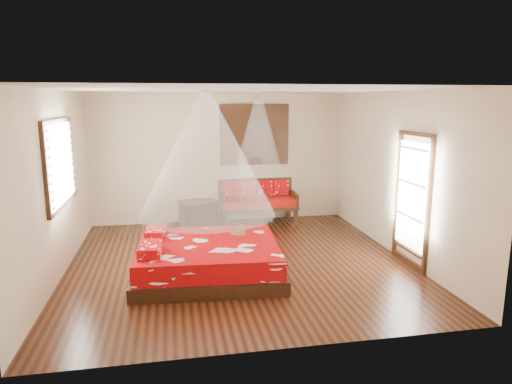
# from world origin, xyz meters

# --- Properties ---
(room) EXTENTS (5.54, 5.54, 2.84)m
(room) POSITION_xyz_m (0.00, 0.00, 1.40)
(room) COLOR black
(room) RESTS_ON ground
(bed) EXTENTS (2.32, 2.13, 0.65)m
(bed) POSITION_xyz_m (-0.55, -0.42, 0.25)
(bed) COLOR black
(bed) RESTS_ON floor
(daybed) EXTENTS (1.65, 0.73, 0.94)m
(daybed) POSITION_xyz_m (0.77, 2.38, 0.52)
(daybed) COLOR black
(daybed) RESTS_ON floor
(storage_chest) EXTENTS (0.89, 0.75, 0.53)m
(storage_chest) POSITION_xyz_m (-0.51, 2.45, 0.27)
(storage_chest) COLOR black
(storage_chest) RESTS_ON floor
(shutter_panel) EXTENTS (1.52, 0.06, 1.32)m
(shutter_panel) POSITION_xyz_m (0.77, 2.72, 1.90)
(shutter_panel) COLOR black
(shutter_panel) RESTS_ON wall_back
(window_left) EXTENTS (0.10, 1.74, 1.34)m
(window_left) POSITION_xyz_m (-2.71, 0.20, 1.70)
(window_left) COLOR black
(window_left) RESTS_ON wall_left
(glazed_door) EXTENTS (0.08, 1.02, 2.16)m
(glazed_door) POSITION_xyz_m (2.72, -0.60, 1.07)
(glazed_door) COLOR black
(glazed_door) RESTS_ON floor
(wine_tray) EXTENTS (0.27, 0.27, 0.21)m
(wine_tray) POSITION_xyz_m (-0.01, -0.05, 0.56)
(wine_tray) COLOR brown
(wine_tray) RESTS_ON bed
(mosquito_net_main) EXTENTS (2.05, 2.05, 1.80)m
(mosquito_net_main) POSITION_xyz_m (-0.53, -0.42, 1.85)
(mosquito_net_main) COLOR white
(mosquito_net_main) RESTS_ON ceiling
(mosquito_net_daybed) EXTENTS (0.98, 0.98, 1.50)m
(mosquito_net_daybed) POSITION_xyz_m (0.77, 2.25, 2.00)
(mosquito_net_daybed) COLOR white
(mosquito_net_daybed) RESTS_ON ceiling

